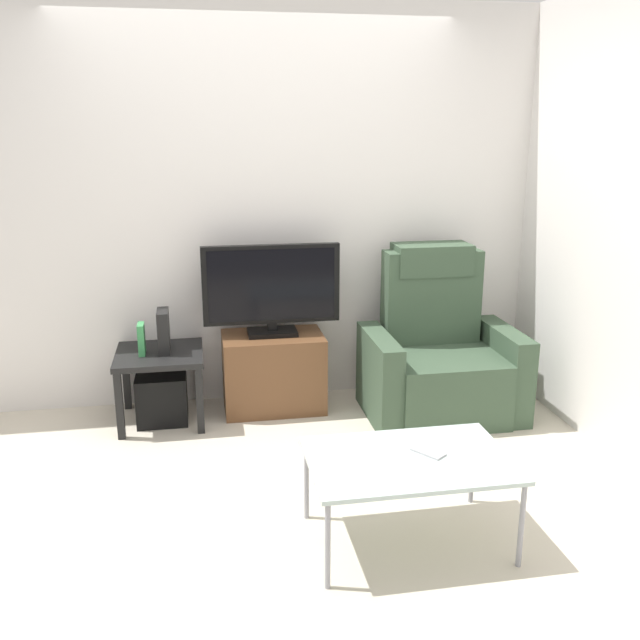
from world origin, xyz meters
name	(u,v)px	position (x,y,z in m)	size (l,w,h in m)	color
ground_plane	(285,468)	(0.00, 0.00, 0.00)	(6.40, 6.40, 0.00)	beige
wall_back	(260,209)	(0.00, 1.13, 1.30)	(6.40, 0.06, 2.60)	silver
wall_side	(620,226)	(1.88, 0.00, 1.30)	(0.06, 4.48, 2.60)	silver
tv_stand	(273,372)	(0.04, 0.86, 0.26)	(0.66, 0.42, 0.51)	brown
television	(271,288)	(0.04, 0.88, 0.82)	(0.89, 0.20, 0.59)	black
recliner_armchair	(439,356)	(1.10, 0.64, 0.37)	(0.98, 0.78, 1.08)	#384C38
side_table	(160,363)	(-0.69, 0.79, 0.39)	(0.54, 0.54, 0.46)	black
subwoofer_box	(162,397)	(-0.69, 0.79, 0.16)	(0.31, 0.31, 0.31)	black
book_upright	(141,339)	(-0.79, 0.77, 0.56)	(0.04, 0.12, 0.20)	#388C4C
game_console	(164,331)	(-0.65, 0.80, 0.59)	(0.07, 0.20, 0.27)	black
coffee_table	(409,463)	(0.46, -0.80, 0.39)	(0.90, 0.60, 0.42)	#B2C6C1
cell_phone	(428,452)	(0.55, -0.77, 0.42)	(0.07, 0.15, 0.01)	#B7B7BC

